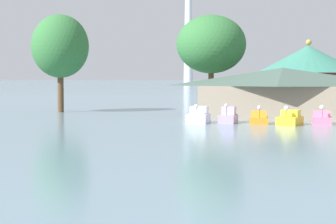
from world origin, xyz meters
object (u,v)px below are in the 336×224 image
at_px(green_roof_pavilion, 308,74).
at_px(shoreline_tree_mid, 211,44).
at_px(boathouse, 283,92).
at_px(shoreline_tree_tall_left, 60,46).
at_px(pedal_boat_yellow, 290,119).
at_px(pedal_boat_pink, 322,119).
at_px(pedal_boat_lavender, 228,117).
at_px(pedal_boat_white, 199,116).
at_px(pedal_boat_orange, 259,119).

xyz_separation_m(green_roof_pavilion, shoreline_tree_mid, (-9.15, -11.38, 3.02)).
height_order(boathouse, shoreline_tree_tall_left, shoreline_tree_tall_left).
xyz_separation_m(boathouse, shoreline_tree_tall_left, (-24.80, 2.53, 4.80)).
xyz_separation_m(pedal_boat_yellow, pedal_boat_pink, (2.42, 1.71, -0.05)).
bearing_deg(pedal_boat_lavender, shoreline_tree_tall_left, -117.56).
bearing_deg(pedal_boat_lavender, pedal_boat_pink, 96.44).
xyz_separation_m(pedal_boat_white, pedal_boat_orange, (5.04, 0.56, -0.14)).
relative_size(pedal_boat_yellow, boathouse, 0.16).
distance_m(pedal_boat_orange, shoreline_tree_mid, 14.69).
height_order(pedal_boat_lavender, shoreline_tree_tall_left, shoreline_tree_tall_left).
relative_size(pedal_boat_white, shoreline_tree_tall_left, 0.24).
relative_size(green_roof_pavilion, shoreline_tree_mid, 1.19).
distance_m(pedal_boat_lavender, pedal_boat_pink, 7.72).
bearing_deg(pedal_boat_yellow, boathouse, -158.21).
bearing_deg(pedal_boat_orange, green_roof_pavilion, 164.22).
bearing_deg(pedal_boat_pink, pedal_boat_yellow, -58.40).
relative_size(shoreline_tree_tall_left, shoreline_tree_mid, 1.05).
distance_m(pedal_boat_pink, boathouse, 7.78).
relative_size(pedal_boat_yellow, green_roof_pavilion, 0.22).
relative_size(pedal_boat_pink, shoreline_tree_mid, 0.25).
relative_size(pedal_boat_lavender, pedal_boat_yellow, 0.98).
bearing_deg(boathouse, green_roof_pavilion, 84.73).
bearing_deg(shoreline_tree_mid, pedal_boat_yellow, -51.21).
height_order(pedal_boat_white, boathouse, boathouse).
relative_size(pedal_boat_white, shoreline_tree_mid, 0.25).
height_order(pedal_boat_orange, shoreline_tree_mid, shoreline_tree_mid).
bearing_deg(shoreline_tree_tall_left, pedal_boat_orange, -23.39).
relative_size(pedal_boat_orange, shoreline_tree_tall_left, 0.24).
bearing_deg(shoreline_tree_tall_left, green_roof_pavilion, 25.13).
height_order(pedal_boat_white, green_roof_pavilion, green_roof_pavilion).
bearing_deg(shoreline_tree_tall_left, shoreline_tree_mid, 3.01).
bearing_deg(pedal_boat_yellow, pedal_boat_white, -77.36).
relative_size(pedal_boat_orange, pedal_boat_yellow, 0.98).
height_order(pedal_boat_white, shoreline_tree_tall_left, shoreline_tree_tall_left).
bearing_deg(pedal_boat_white, shoreline_tree_tall_left, -122.96).
xyz_separation_m(pedal_boat_white, pedal_boat_yellow, (7.64, 0.16, -0.07)).
relative_size(pedal_boat_white, pedal_boat_pink, 1.01).
bearing_deg(pedal_boat_pink, pedal_boat_lavender, -85.19).
bearing_deg(pedal_boat_pink, shoreline_tree_tall_left, -110.94).
bearing_deg(shoreline_tree_tall_left, pedal_boat_yellow, -22.04).
height_order(pedal_boat_orange, pedal_boat_yellow, pedal_boat_yellow).
height_order(shoreline_tree_tall_left, shoreline_tree_mid, shoreline_tree_tall_left).
relative_size(pedal_boat_lavender, green_roof_pavilion, 0.21).
relative_size(pedal_boat_white, green_roof_pavilion, 0.21).
bearing_deg(green_roof_pavilion, shoreline_tree_tall_left, -154.87).
bearing_deg(pedal_boat_orange, shoreline_tree_mid, -158.58).
distance_m(pedal_boat_white, shoreline_tree_mid, 13.60).
height_order(pedal_boat_white, pedal_boat_pink, pedal_boat_white).
height_order(pedal_boat_white, shoreline_tree_mid, shoreline_tree_mid).
height_order(pedal_boat_yellow, shoreline_tree_tall_left, shoreline_tree_tall_left).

